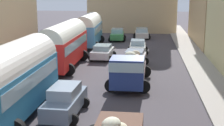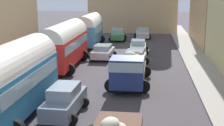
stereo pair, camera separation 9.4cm
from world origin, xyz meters
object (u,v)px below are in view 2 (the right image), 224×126
Objects in this scene: car_2 at (142,33)px; car_4 at (65,100)px; parked_bus_2 at (64,43)px; car_0 at (135,58)px; car_5 at (103,52)px; cargo_truck_1 at (129,70)px; parked_bus_3 at (89,29)px; car_1 at (138,46)px; car_6 at (118,35)px; parked_bus_1 at (12,77)px.

car_2 is 29.83m from car_4.
parked_bus_2 is 2.21× the size of car_0.
car_4 is 15.05m from car_5.
car_0 is at bearing 7.36° from parked_bus_2.
cargo_truck_1 is 1.76× the size of car_5.
parked_bus_3 is 1.94× the size of car_4.
car_1 is at bearing 89.26° from cargo_truck_1.
cargo_truck_1 is at bearing -82.43° from car_6.
parked_bus_1 is 22.74m from parked_bus_3.
parked_bus_2 is at bearing 138.09° from cargo_truck_1.
parked_bus_2 is 2.30× the size of car_2.
parked_bus_1 reaches higher than car_2.
cargo_truck_1 is (6.01, -5.39, -0.90)m from parked_bus_2.
car_2 is (6.36, 18.49, -1.43)m from parked_bus_2.
car_6 reaches higher than car_0.
car_0 is 12.36m from car_4.
car_1 is 9.28m from car_6.
car_6 is at bearing -143.77° from car_2.
parked_bus_2 reaches higher than car_2.
car_5 is (-0.02, 15.05, -0.11)m from car_4.
parked_bus_2 is 11.04m from parked_bus_3.
cargo_truck_1 is 6.21m from car_0.
parked_bus_1 is 3.05m from car_4.
car_1 is at bearing -90.97° from car_2.
parked_bus_2 is 16.50m from car_6.
parked_bus_1 is 13.91m from car_0.
car_0 is at bearing -90.25° from car_1.
parked_bus_2 is 19.61m from car_2.
car_1 is at bearing 46.10° from car_5.
car_2 is (0.35, 23.88, -0.52)m from cargo_truck_1.
parked_bus_2 reaches higher than car_5.
car_6 is (-3.21, -2.36, 0.06)m from car_2.
car_0 is 1.12× the size of car_1.
car_2 is (0.22, 17.70, -0.03)m from car_0.
car_0 is at bearing -43.50° from car_5.
car_0 reaches higher than car_5.
car_0 is 0.99× the size of car_4.
car_2 is (6.16, 7.46, -1.39)m from parked_bus_3.
car_6 is at bearing 89.43° from car_4.
car_5 is at bearing 136.50° from car_0.
car_5 is at bearing 80.41° from parked_bus_1.
car_2 is at bearing 89.30° from car_0.
car_4 is at bearing -96.71° from car_2.
cargo_truck_1 reaches higher than car_1.
car_2 is at bearing 89.15° from cargo_truck_1.
car_0 is (5.93, 12.50, -1.42)m from parked_bus_1.
car_2 is 0.95× the size of car_4.
car_1 is 0.93× the size of car_2.
parked_bus_1 is at bearing -101.50° from car_2.
parked_bus_1 reaches higher than cargo_truck_1.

